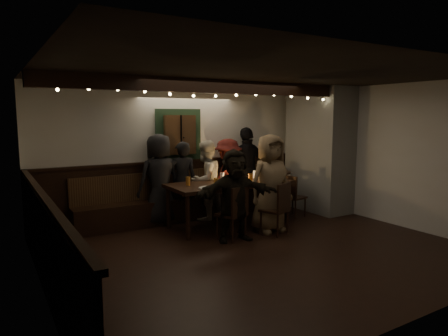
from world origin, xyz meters
TOP-DOWN VIEW (x-y plane):
  - room at (1.07, 1.42)m, footprint 6.02×5.01m
  - dining_table at (0.33, 1.40)m, footprint 2.27×0.97m
  - chair_near_left at (-0.06, 0.59)m, footprint 0.51×0.51m
  - chair_near_right at (0.73, 0.46)m, footprint 0.53×0.53m
  - chair_end at (1.71, 1.27)m, footprint 0.45×0.45m
  - high_top at (1.58, 1.58)m, footprint 0.56×0.56m
  - person_a at (-0.73, 2.17)m, footprint 0.88×0.62m
  - person_b at (-0.27, 2.14)m, footprint 0.64×0.50m
  - person_c at (0.17, 2.03)m, footprint 0.91×0.82m
  - person_d at (0.74, 2.12)m, footprint 1.14×0.86m
  - person_e at (1.24, 2.16)m, footprint 1.06×0.47m
  - person_f at (-0.07, 0.59)m, footprint 1.45×0.69m
  - person_g at (0.74, 0.72)m, footprint 0.84×0.55m

SIDE VIEW (x-z plane):
  - chair_end at x=1.71m, z-range 0.05..0.90m
  - chair_near_left at x=-0.06m, z-range 0.06..0.95m
  - chair_near_right at x=0.73m, z-range 0.06..0.96m
  - high_top at x=1.58m, z-range 0.12..1.02m
  - dining_table at x=0.33m, z-range 0.25..1.23m
  - person_f at x=-0.07m, z-range 0.00..1.50m
  - person_b at x=-0.27m, z-range 0.00..1.54m
  - person_c at x=0.17m, z-range 0.00..1.54m
  - person_d at x=0.74m, z-range 0.00..1.56m
  - person_a at x=-0.73m, z-range 0.00..1.69m
  - person_g at x=0.74m, z-range 0.00..1.71m
  - person_e at x=1.24m, z-range 0.00..1.78m
  - room at x=1.07m, z-range -0.24..2.38m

